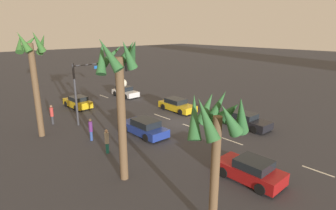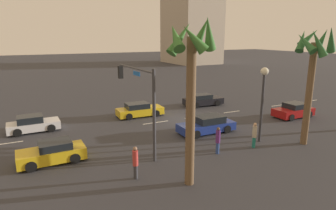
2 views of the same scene
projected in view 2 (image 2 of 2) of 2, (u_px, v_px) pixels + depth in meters
name	position (u px, v px, depth m)	size (l,w,h in m)	color
ground_plane	(180.00, 119.00, 27.03)	(220.00, 220.00, 0.00)	#333338
lane_stripe_0	(311.00, 101.00, 34.70)	(2.15, 0.14, 0.01)	silver
lane_stripe_1	(278.00, 105.00, 32.38)	(1.91, 0.14, 0.01)	silver
lane_stripe_2	(232.00, 112.00, 29.63)	(1.98, 0.14, 0.01)	silver
lane_stripe_3	(193.00, 117.00, 27.65)	(1.81, 0.14, 0.01)	silver
lane_stripe_4	(156.00, 123.00, 25.98)	(2.47, 0.14, 0.01)	silver
lane_stripe_5	(6.00, 144.00, 20.91)	(2.26, 0.14, 0.01)	silver
car_0	(207.00, 125.00, 23.24)	(4.64, 1.95, 1.36)	navy
car_1	(203.00, 100.00, 32.24)	(4.47, 1.96, 1.29)	black
car_2	(294.00, 111.00, 27.65)	(3.93, 1.98, 1.37)	maroon
car_3	(33.00, 124.00, 23.45)	(4.03, 1.95, 1.34)	silver
car_4	(52.00, 153.00, 17.72)	(4.00, 1.96, 1.32)	gold
car_5	(139.00, 110.00, 27.92)	(4.46, 1.92, 1.33)	gold
traffic_signal	(139.00, 92.00, 19.00)	(0.51, 6.20, 5.76)	#38383D
streetlamp	(263.00, 90.00, 20.47)	(0.56, 0.56, 5.48)	#2D2D33
pedestrian_0	(254.00, 134.00, 19.98)	(0.41, 0.41, 1.80)	#1E7266
pedestrian_1	(135.00, 162.00, 15.57)	(0.36, 0.36, 1.85)	#333338
pedestrian_2	(218.00, 140.00, 18.92)	(0.43, 0.43, 1.83)	#2D478C
palm_tree_0	(191.00, 69.00, 13.91)	(2.46, 2.52, 8.59)	brown
palm_tree_2	(313.00, 59.00, 19.46)	(2.49, 2.74, 8.33)	brown
building_1	(191.00, 20.00, 80.66)	(11.61, 15.73, 23.75)	#B2A38E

